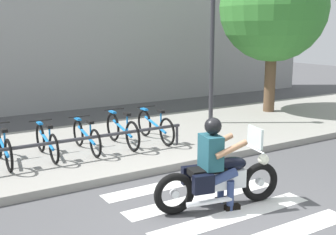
% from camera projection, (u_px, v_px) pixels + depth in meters
% --- Properties ---
extents(ground_plane, '(48.00, 48.00, 0.00)m').
position_uv_depth(ground_plane, '(218.00, 220.00, 6.25)').
color(ground_plane, '#4C4C4F').
extents(sidewalk, '(24.00, 4.40, 0.15)m').
position_uv_depth(sidewalk, '(99.00, 147.00, 9.88)').
color(sidewalk, gray).
rests_on(sidewalk, ground).
extents(crosswalk_stripe_2, '(2.80, 0.40, 0.01)m').
position_uv_depth(crosswalk_stripe_2, '(234.00, 215.00, 6.41)').
color(crosswalk_stripe_2, white).
rests_on(crosswalk_stripe_2, ground).
extents(crosswalk_stripe_3, '(2.80, 0.40, 0.01)m').
position_uv_depth(crosswalk_stripe_3, '(202.00, 198.00, 7.07)').
color(crosswalk_stripe_3, white).
rests_on(crosswalk_stripe_3, ground).
extents(crosswalk_stripe_4, '(2.80, 0.40, 0.01)m').
position_uv_depth(crosswalk_stripe_4, '(176.00, 183.00, 7.73)').
color(crosswalk_stripe_4, white).
rests_on(crosswalk_stripe_4, ground).
extents(motorcycle, '(2.10, 0.81, 1.24)m').
position_uv_depth(motorcycle, '(220.00, 179.00, 6.62)').
color(motorcycle, black).
rests_on(motorcycle, ground).
extents(rider, '(0.70, 0.63, 1.44)m').
position_uv_depth(rider, '(215.00, 157.00, 6.52)').
color(rider, '#1E4C59').
rests_on(rider, ground).
extents(bicycle_1, '(0.48, 1.71, 0.77)m').
position_uv_depth(bicycle_1, '(3.00, 147.00, 8.26)').
color(bicycle_1, black).
rests_on(bicycle_1, sidewalk).
extents(bicycle_2, '(0.48, 1.60, 0.73)m').
position_uv_depth(bicycle_2, '(47.00, 142.00, 8.70)').
color(bicycle_2, black).
rests_on(bicycle_2, sidewalk).
extents(bicycle_3, '(0.48, 1.63, 0.72)m').
position_uv_depth(bicycle_3, '(86.00, 136.00, 9.15)').
color(bicycle_3, black).
rests_on(bicycle_3, sidewalk).
extents(bicycle_4, '(0.48, 1.70, 0.80)m').
position_uv_depth(bicycle_4, '(122.00, 130.00, 9.58)').
color(bicycle_4, black).
rests_on(bicycle_4, sidewalk).
extents(bicycle_5, '(0.48, 1.72, 0.78)m').
position_uv_depth(bicycle_5, '(155.00, 126.00, 10.02)').
color(bicycle_5, black).
rests_on(bicycle_5, sidewalk).
extents(bike_rack, '(4.85, 0.07, 0.49)m').
position_uv_depth(bike_rack, '(76.00, 141.00, 8.45)').
color(bike_rack, '#333338').
rests_on(bike_rack, sidewalk).
extents(street_lamp, '(0.28, 0.28, 4.15)m').
position_uv_depth(street_lamp, '(212.00, 37.00, 11.54)').
color(street_lamp, '#2D2D33').
rests_on(street_lamp, ground).
extents(tree_near_rack, '(3.32, 3.32, 5.04)m').
position_uv_depth(tree_near_rack, '(273.00, 8.00, 13.07)').
color(tree_near_rack, brown).
rests_on(tree_near_rack, ground).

